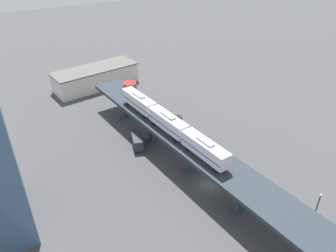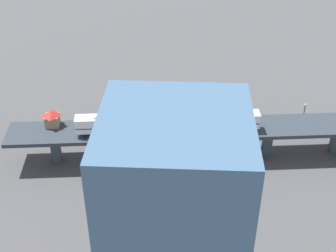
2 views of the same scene
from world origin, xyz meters
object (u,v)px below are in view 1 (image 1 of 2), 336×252
at_px(subway_train, 168,122).
at_px(street_car_white, 178,119).
at_px(signal_hut, 130,85).
at_px(street_lamp, 317,206).
at_px(street_car_black, 205,142).
at_px(warehouse_building, 96,77).
at_px(delivery_truck, 137,140).

height_order(subway_train, street_car_white, subway_train).
xyz_separation_m(subway_train, signal_hut, (1.24, 24.17, -0.74)).
bearing_deg(street_lamp, signal_hut, 102.99).
xyz_separation_m(signal_hut, street_car_white, (9.52, -10.86, -8.36)).
bearing_deg(street_lamp, subway_train, 114.37).
bearing_deg(street_lamp, street_car_black, 95.93).
height_order(subway_train, warehouse_building, subway_train).
bearing_deg(warehouse_building, street_car_black, -75.93).
distance_m(street_car_black, street_lamp, 31.00).
distance_m(delivery_truck, warehouse_building, 39.86).
xyz_separation_m(signal_hut, street_lamp, (12.66, -54.85, -5.19)).
distance_m(street_car_white, warehouse_building, 36.83).
distance_m(street_car_black, street_car_white, 13.32).
bearing_deg(subway_train, warehouse_building, 91.58).
distance_m(delivery_truck, street_lamp, 43.09).
bearing_deg(delivery_truck, street_car_white, 18.38).
distance_m(signal_hut, warehouse_building, 24.70).
distance_m(street_car_black, delivery_truck, 17.18).
bearing_deg(delivery_truck, street_lamp, -64.99).
relative_size(signal_hut, warehouse_building, 0.12).
distance_m(subway_train, street_lamp, 34.20).
bearing_deg(street_lamp, street_car_white, 94.08).
xyz_separation_m(signal_hut, warehouse_building, (-2.56, 23.85, -5.89)).
distance_m(street_car_white, delivery_truck, 15.88).
bearing_deg(warehouse_building, signal_hut, -83.86).
xyz_separation_m(subway_train, delivery_truck, (-4.29, 8.31, -8.28)).
height_order(signal_hut, street_car_black, signal_hut).
relative_size(street_car_black, warehouse_building, 0.15).
distance_m(signal_hut, street_car_white, 16.68).
xyz_separation_m(street_car_black, warehouse_building, (-12.03, 48.03, 2.47)).
bearing_deg(warehouse_building, street_lamp, -79.06).
bearing_deg(street_car_black, street_car_white, 89.81).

